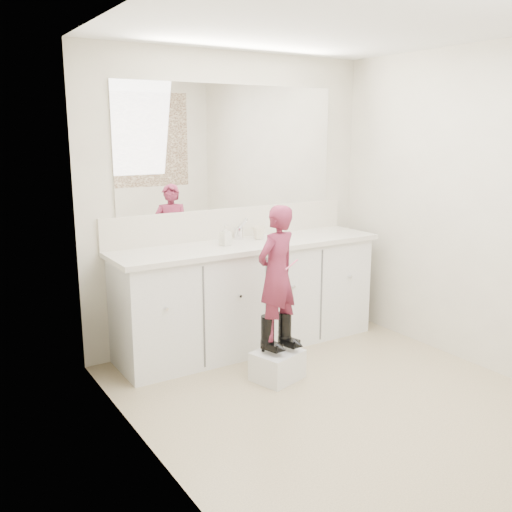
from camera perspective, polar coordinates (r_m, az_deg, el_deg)
floor at (r=3.97m, az=8.73°, el=-14.34°), size 3.00×3.00×0.00m
ceiling at (r=3.60m, az=10.10°, el=22.22°), size 3.00×3.00×0.00m
wall_back at (r=4.81m, az=-2.52°, el=5.55°), size 2.60×0.00×2.60m
wall_left at (r=2.91m, az=-10.26°, el=0.77°), size 0.00×3.00×3.00m
wall_right at (r=4.55m, az=21.83°, el=4.26°), size 0.00×3.00×3.00m
vanity_cabinet at (r=4.73m, az=-0.79°, el=-4.14°), size 2.20×0.55×0.85m
countertop at (r=4.61m, az=-0.71°, el=1.11°), size 2.28×0.58×0.04m
backsplash at (r=4.82m, az=-2.41°, el=3.35°), size 2.28×0.03×0.25m
mirror at (r=4.76m, az=-2.50°, el=10.79°), size 2.00×0.02×1.00m
faucet at (r=4.74m, az=-1.75°, el=2.28°), size 0.08×0.08×0.10m
cup at (r=4.75m, az=0.26°, el=2.34°), size 0.13×0.13×0.11m
soap_bottle at (r=4.50m, az=-3.10°, el=2.11°), size 0.09×0.09×0.16m
step_stool at (r=4.23m, az=2.16°, el=-10.86°), size 0.40×0.36×0.21m
boot_left at (r=4.11m, az=1.16°, el=-7.85°), size 0.15×0.21×0.28m
boot_right at (r=4.19m, az=2.89°, el=-7.47°), size 0.15×0.21×0.28m
toddler at (r=4.02m, az=2.08°, el=-1.71°), size 0.40×0.32×0.96m
toothbrush at (r=3.98m, az=3.57°, el=-0.88°), size 0.13×0.05×0.06m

